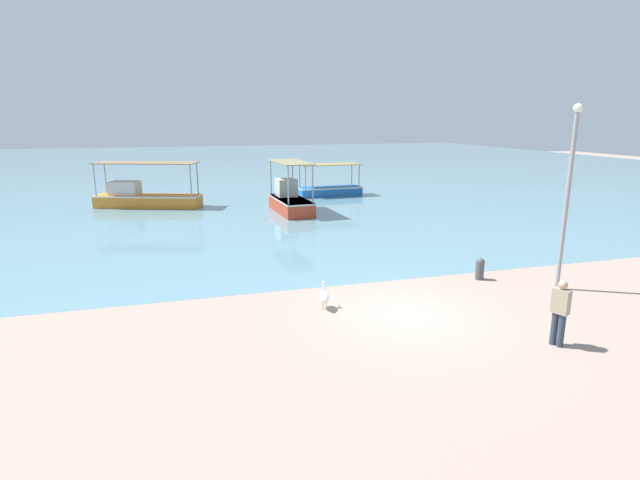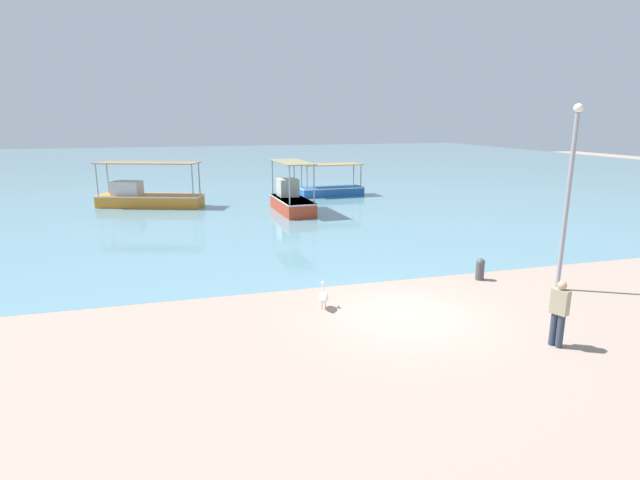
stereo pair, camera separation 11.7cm
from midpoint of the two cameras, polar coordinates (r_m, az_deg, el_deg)
The scene contains 9 objects.
ground at distance 14.67m, azimuth 9.72°, elevation -8.43°, with size 120.00×120.00×0.00m, color gray.
harbor_water at distance 60.74m, azimuth -10.41°, elevation 8.32°, with size 110.00×90.00×0.00m, color #5C8999.
fishing_boat_center at distance 30.09m, azimuth -3.55°, elevation 4.61°, with size 1.96×4.74×3.02m.
fishing_boat_near_left at distance 36.55m, azimuth 0.98°, elevation 5.86°, with size 4.69×1.95×2.29m.
fishing_boat_far_right at distance 33.68m, azimuth -19.47°, elevation 4.70°, with size 6.78×3.75×2.81m.
pelican at distance 14.79m, azimuth 0.27°, elevation -6.48°, with size 0.38×0.80×0.80m.
lamp_post at distance 17.63m, azimuth 26.34°, elevation 5.27°, with size 0.28×0.28×5.93m.
mooring_bollard at distance 18.27m, azimuth 17.64°, elevation -3.06°, with size 0.31×0.31×0.77m.
fisherman_standing at distance 13.60m, azimuth 25.51°, elevation -7.33°, with size 0.35×0.45×1.69m.
Camera 1 is at (-6.13, -12.17, 5.48)m, focal length 28.00 mm.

